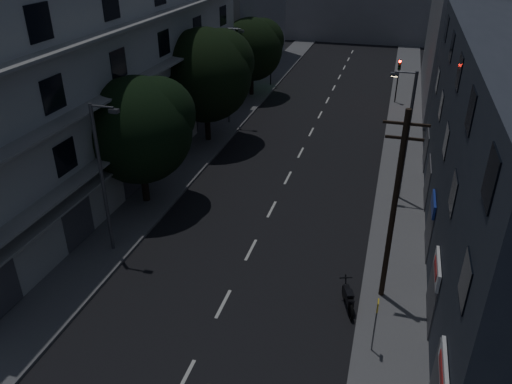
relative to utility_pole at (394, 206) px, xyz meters
The scene contains 19 objects.
ground 18.09m from the utility_pole, 113.41° to the left, with size 160.00×160.00×0.00m, color black.
sidewalk_left 22.06m from the utility_pole, 132.05° to the left, with size 3.00×90.00×0.15m, color #565659.
sidewalk_right 16.70m from the utility_pole, 87.94° to the left, with size 3.00×90.00×0.15m, color #565659.
lane_markings 23.80m from the utility_pole, 107.29° to the left, with size 0.15×60.50×0.01m.
building_left 21.04m from the utility_pole, 154.56° to the left, with size 7.00×36.00×14.00m.
building_right 7.14m from the utility_pole, 44.53° to the left, with size 6.19×28.00×11.00m.
building_far_right 33.42m from the utility_pole, 81.25° to the left, with size 6.00×20.00×13.00m, color slate.
building_far_end 61.38m from the utility_pole, 96.48° to the left, with size 24.00×8.00×10.00m, color slate.
tree_near 15.58m from the utility_pole, 160.04° to the left, with size 6.33×6.33×7.81m.
tree_mid 21.49m from the utility_pole, 132.44° to the left, with size 7.08×7.08×8.71m.
tree_far 32.03m from the utility_pole, 117.09° to the left, with size 6.09×6.09×7.53m.
traffic_signal_far_right 29.77m from the utility_pole, 90.91° to the left, with size 0.28×0.37×4.10m.
traffic_signal_far_left 35.09m from the utility_pole, 112.88° to the left, with size 0.28×0.37×4.10m.
street_lamp_left_near 13.86m from the utility_pole, behind, with size 1.51×0.25×8.00m.
street_lamp_right 9.95m from the utility_pole, 88.00° to the left, with size 1.51×0.25×8.00m.
street_lamp_left_far 24.55m from the utility_pole, 125.10° to the left, with size 1.51×0.25×8.00m.
utility_pole is the anchor object (origin of this frame).
bus_stop_sign 4.72m from the utility_pole, 92.61° to the right, with size 0.06×0.35×2.52m.
motorcycle 4.72m from the utility_pole, 139.90° to the right, with size 0.91×2.00×1.33m.
Camera 1 is at (6.31, -10.16, 15.31)m, focal length 35.00 mm.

